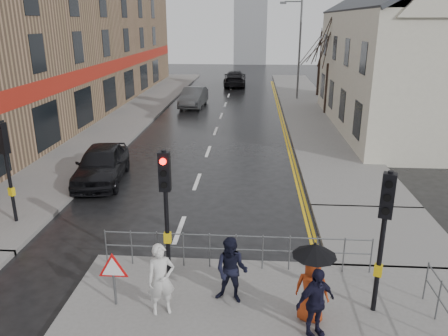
# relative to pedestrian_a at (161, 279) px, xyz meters

# --- Properties ---
(ground) EXTENTS (120.00, 120.00, 0.00)m
(ground) POSITION_rel_pedestrian_a_xyz_m (-0.35, 1.41, -0.99)
(ground) COLOR black
(ground) RESTS_ON ground
(left_pavement) EXTENTS (4.00, 44.00, 0.14)m
(left_pavement) POSITION_rel_pedestrian_a_xyz_m (-6.85, 24.41, -0.92)
(left_pavement) COLOR #605E5B
(left_pavement) RESTS_ON ground
(right_pavement) EXTENTS (4.00, 40.00, 0.14)m
(right_pavement) POSITION_rel_pedestrian_a_xyz_m (6.15, 26.41, -0.92)
(right_pavement) COLOR #605E5B
(right_pavement) RESTS_ON ground
(pavement_bridge_right) EXTENTS (4.00, 4.20, 0.14)m
(pavement_bridge_right) POSITION_rel_pedestrian_a_xyz_m (6.15, 4.41, -0.92)
(pavement_bridge_right) COLOR #605E5B
(pavement_bridge_right) RESTS_ON ground
(building_left_terrace) EXTENTS (8.00, 42.00, 10.00)m
(building_left_terrace) POSITION_rel_pedestrian_a_xyz_m (-12.35, 23.41, 4.01)
(building_left_terrace) COLOR #8C6B51
(building_left_terrace) RESTS_ON ground
(building_right_cream) EXTENTS (9.00, 16.40, 10.10)m
(building_right_cream) POSITION_rel_pedestrian_a_xyz_m (11.65, 19.41, 3.79)
(building_right_cream) COLOR beige
(building_right_cream) RESTS_ON ground
(church_tower) EXTENTS (5.00, 5.00, 18.00)m
(church_tower) POSITION_rel_pedestrian_a_xyz_m (1.15, 63.41, 8.01)
(church_tower) COLOR gray
(church_tower) RESTS_ON ground
(traffic_signal_near_left) EXTENTS (0.28, 0.27, 3.40)m
(traffic_signal_near_left) POSITION_rel_pedestrian_a_xyz_m (-0.15, 1.61, 1.46)
(traffic_signal_near_left) COLOR black
(traffic_signal_near_left) RESTS_ON near_pavement
(traffic_signal_near_right) EXTENTS (0.34, 0.33, 3.40)m
(traffic_signal_near_right) POSITION_rel_pedestrian_a_xyz_m (4.84, 0.41, 1.46)
(traffic_signal_near_right) COLOR black
(traffic_signal_near_right) RESTS_ON near_pavement
(traffic_signal_far_left) EXTENTS (0.34, 0.33, 3.40)m
(traffic_signal_far_left) POSITION_rel_pedestrian_a_xyz_m (-5.85, 4.41, 1.46)
(traffic_signal_far_left) COLOR black
(traffic_signal_far_left) RESTS_ON left_pavement
(guard_railing_front) EXTENTS (7.14, 0.04, 1.00)m
(guard_railing_front) POSITION_rel_pedestrian_a_xyz_m (1.60, 2.01, -0.13)
(guard_railing_front) COLOR #595B5E
(guard_railing_front) RESTS_ON near_pavement
(warning_sign) EXTENTS (0.80, 0.07, 1.35)m
(warning_sign) POSITION_rel_pedestrian_a_xyz_m (-1.15, 0.20, 0.05)
(warning_sign) COLOR #595B5E
(warning_sign) RESTS_ON near_pavement
(street_lamp) EXTENTS (1.83, 0.25, 8.00)m
(street_lamp) POSITION_rel_pedestrian_a_xyz_m (5.47, 29.41, 3.71)
(street_lamp) COLOR #595B5E
(street_lamp) RESTS_ON right_pavement
(tree_near) EXTENTS (2.40, 2.40, 6.58)m
(tree_near) POSITION_rel_pedestrian_a_xyz_m (7.15, 23.41, 4.14)
(tree_near) COLOR black
(tree_near) RESTS_ON right_pavement
(tree_far) EXTENTS (2.40, 2.40, 5.64)m
(tree_far) POSITION_rel_pedestrian_a_xyz_m (7.65, 31.41, 3.43)
(tree_far) COLOR black
(tree_far) RESTS_ON right_pavement
(pedestrian_a) EXTENTS (0.72, 0.59, 1.71)m
(pedestrian_a) POSITION_rel_pedestrian_a_xyz_m (0.00, 0.00, 0.00)
(pedestrian_a) COLOR beige
(pedestrian_a) RESTS_ON near_pavement
(pedestrian_b) EXTENTS (0.91, 0.78, 1.64)m
(pedestrian_b) POSITION_rel_pedestrian_a_xyz_m (1.55, 0.54, -0.03)
(pedestrian_b) COLOR black
(pedestrian_b) RESTS_ON near_pavement
(pedestrian_with_umbrella) EXTENTS (0.96, 0.96, 1.89)m
(pedestrian_with_umbrella) POSITION_rel_pedestrian_a_xyz_m (3.34, -0.04, 0.22)
(pedestrian_with_umbrella) COLOR #9F3412
(pedestrian_with_umbrella) RESTS_ON near_pavement
(pedestrian_d) EXTENTS (1.00, 0.80, 1.59)m
(pedestrian_d) POSITION_rel_pedestrian_a_xyz_m (3.35, -0.54, -0.06)
(pedestrian_d) COLOR black
(pedestrian_d) RESTS_ON near_pavement
(car_parked) EXTENTS (2.33, 4.72, 1.55)m
(car_parked) POSITION_rel_pedestrian_a_xyz_m (-4.35, 8.69, -0.22)
(car_parked) COLOR black
(car_parked) RESTS_ON ground
(car_mid) EXTENTS (1.91, 4.68, 1.51)m
(car_mid) POSITION_rel_pedestrian_a_xyz_m (-2.80, 25.82, -0.24)
(car_mid) COLOR #515457
(car_mid) RESTS_ON ground
(car_far) EXTENTS (2.35, 5.53, 1.59)m
(car_far) POSITION_rel_pedestrian_a_xyz_m (-0.07, 37.53, -0.20)
(car_far) COLOR black
(car_far) RESTS_ON ground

